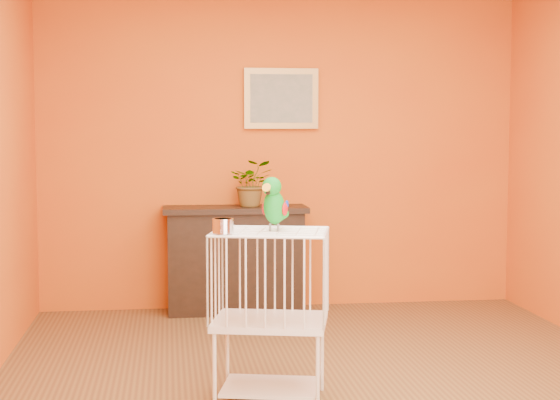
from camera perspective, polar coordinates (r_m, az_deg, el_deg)
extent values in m
plane|color=brown|center=(5.19, 3.38, -12.06)|extent=(4.50, 4.50, 0.00)
plane|color=#D35F13|center=(7.19, 0.05, 3.17)|extent=(4.00, 0.00, 4.00)
plane|color=#D35F13|center=(2.80, 12.21, 0.50)|extent=(4.00, 0.00, 4.00)
cube|color=black|center=(7.03, -2.99, -4.15)|extent=(1.10, 0.37, 0.82)
cube|color=black|center=(6.98, -3.01, -0.63)|extent=(1.17, 0.42, 0.05)
cube|color=black|center=(6.87, -2.88, -4.36)|extent=(0.77, 0.02, 0.41)
cube|color=#5B2D1A|center=(6.99, -4.83, -4.98)|extent=(0.05, 0.16, 0.26)
cube|color=#43552A|center=(6.99, -4.23, -4.97)|extent=(0.05, 0.16, 0.26)
cube|color=#5B2D1A|center=(7.00, -3.56, -4.96)|extent=(0.05, 0.16, 0.26)
cube|color=#43552A|center=(7.00, -2.81, -4.95)|extent=(0.05, 0.16, 0.26)
cube|color=#5B2D1A|center=(7.01, -2.06, -4.93)|extent=(0.05, 0.16, 0.26)
imported|color=#26722D|center=(6.91, -1.84, 0.74)|extent=(0.37, 0.40, 0.30)
cube|color=#AD7F3D|center=(7.16, 0.08, 6.77)|extent=(0.62, 0.03, 0.50)
cube|color=gray|center=(7.15, 0.10, 6.77)|extent=(0.52, 0.01, 0.40)
cube|color=white|center=(4.86, -0.65, -12.32)|extent=(0.60, 0.51, 0.02)
cube|color=white|center=(4.76, -0.65, -8.09)|extent=(0.70, 0.60, 0.04)
cube|color=white|center=(4.68, -0.66, -2.13)|extent=(0.70, 0.60, 0.01)
cylinder|color=white|center=(4.66, -4.38, -11.34)|extent=(0.02, 0.02, 0.42)
cylinder|color=white|center=(4.59, 2.53, -11.56)|extent=(0.02, 0.02, 0.42)
cylinder|color=white|center=(5.06, -3.52, -10.02)|extent=(0.02, 0.02, 0.42)
cylinder|color=white|center=(5.00, 2.81, -10.19)|extent=(0.02, 0.02, 0.42)
cylinder|color=silver|center=(4.53, -3.81, -1.73)|extent=(0.11, 0.11, 0.08)
cylinder|color=#59544C|center=(4.69, -0.66, -1.82)|extent=(0.01, 0.01, 0.04)
cylinder|color=#59544C|center=(4.67, -0.12, -1.85)|extent=(0.01, 0.01, 0.04)
ellipsoid|color=#0B9A24|center=(4.67, -0.39, -0.47)|extent=(0.18, 0.20, 0.21)
ellipsoid|color=#0B9A24|center=(4.63, -0.55, 0.90)|extent=(0.15, 0.15, 0.10)
cone|color=orange|center=(4.58, -0.80, 0.71)|extent=(0.08, 0.08, 0.07)
cone|color=black|center=(4.60, -0.74, 0.49)|extent=(0.04, 0.04, 0.03)
sphere|color=black|center=(4.62, -1.06, 1.03)|extent=(0.02, 0.02, 0.02)
sphere|color=black|center=(4.60, -0.23, 1.01)|extent=(0.02, 0.02, 0.02)
ellipsoid|color=#A50C0C|center=(4.70, -1.01, -0.55)|extent=(0.05, 0.07, 0.07)
ellipsoid|color=navy|center=(4.66, 0.32, -0.61)|extent=(0.05, 0.07, 0.07)
cone|color=#0B9A24|center=(4.74, -0.06, -1.26)|extent=(0.13, 0.16, 0.12)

